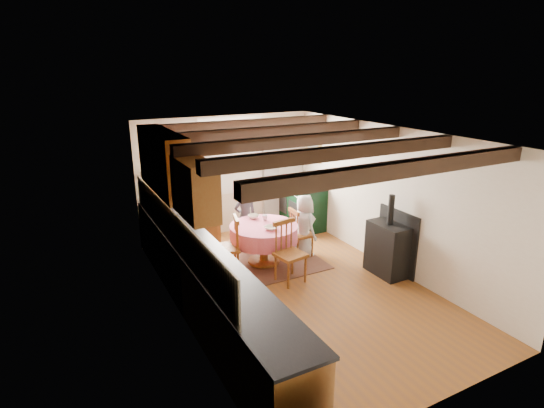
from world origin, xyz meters
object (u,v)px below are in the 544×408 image
chair_near (291,253)px  chair_right (301,232)px  cup (265,218)px  dining_table (264,244)px  child_right (304,226)px  child_far (245,217)px  aga_range (301,206)px  chair_left (226,246)px  cast_iron_stove (389,235)px

chair_near → chair_right: 1.04m
chair_near → cup: chair_near is taller
chair_right → cup: bearing=72.5°
dining_table → child_right: 0.83m
child_right → child_far: bearing=40.0°
aga_range → dining_table: bearing=-140.9°
dining_table → cup: (0.14, 0.23, 0.40)m
chair_left → chair_right: size_ratio=1.09×
chair_left → child_right: (1.51, 0.02, 0.08)m
chair_right → dining_table: bearing=93.1°
dining_table → cast_iron_stove: size_ratio=0.86×
child_far → child_right: child_far is taller
aga_range → child_far: 1.55m
child_right → chair_left: bearing=88.4°
aga_range → child_far: (-1.49, -0.41, 0.14)m
dining_table → cast_iron_stove: (1.62, -1.30, 0.33)m
cast_iron_stove → chair_left: bearing=151.9°
child_far → chair_right: bearing=129.6°
chair_near → cast_iron_stove: (1.55, -0.50, 0.18)m
dining_table → cup: cup is taller
aga_range → cup: 1.72m
cast_iron_stove → cup: bearing=134.1°
chair_left → cast_iron_stove: size_ratio=0.72×
child_far → cup: child_far is taller
dining_table → chair_left: bearing=-175.5°
dining_table → chair_right: 0.76m
cast_iron_stove → child_right: 1.52m
chair_near → aga_range: bearing=45.4°
aga_range → cast_iron_stove: 2.54m
dining_table → child_far: size_ratio=0.96×
chair_right → child_far: 1.11m
aga_range → chair_near: bearing=-125.4°
cup → chair_left: bearing=-161.5°
dining_table → aga_range: size_ratio=1.14×
chair_near → child_right: (0.73, 0.77, 0.07)m
chair_right → child_right: bearing=-106.4°
dining_table → child_right: bearing=-2.3°
chair_left → cast_iron_stove: (2.33, -1.25, 0.19)m
chair_left → cast_iron_stove: cast_iron_stove is taller
child_far → child_right: bearing=130.8°
chair_right → aga_range: aga_range is taller
chair_near → cast_iron_stove: cast_iron_stove is taller
dining_table → chair_left: chair_left is taller
child_right → aga_range: bearing=-32.0°
cast_iron_stove → child_right: size_ratio=1.19×
dining_table → child_far: child_far is taller
dining_table → cast_iron_stove: bearing=-38.8°
dining_table → cast_iron_stove: 2.10m
chair_left → child_right: bearing=105.8°
chair_right → child_right: child_right is taller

